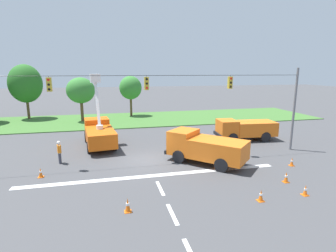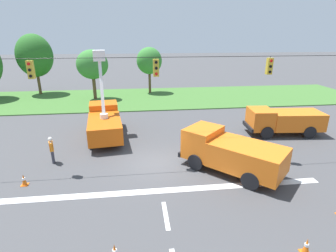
# 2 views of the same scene
# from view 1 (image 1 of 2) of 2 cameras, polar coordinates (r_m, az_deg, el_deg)

# --- Properties ---
(ground_plane) EXTENTS (200.00, 200.00, 0.00)m
(ground_plane) POSITION_cam_1_polar(r_m,az_deg,el_deg) (20.93, -4.54, -7.49)
(ground_plane) COLOR #424244
(grass_verge) EXTENTS (56.00, 12.00, 0.10)m
(grass_verge) POSITION_cam_1_polar(r_m,az_deg,el_deg) (38.27, -8.64, 1.39)
(grass_verge) COLOR #3D6B2D
(grass_verge) RESTS_ON ground
(lane_markings) EXTENTS (17.60, 15.25, 0.01)m
(lane_markings) POSITION_cam_1_polar(r_m,az_deg,el_deg) (16.69, -2.07, -12.63)
(lane_markings) COLOR silver
(lane_markings) RESTS_ON ground
(signal_gantry) EXTENTS (26.20, 0.33, 7.20)m
(signal_gantry) POSITION_cam_1_polar(r_m,az_deg,el_deg) (19.90, -4.70, 4.64)
(signal_gantry) COLOR slate
(signal_gantry) RESTS_ON ground
(tree_west) EXTENTS (4.57, 4.25, 7.89)m
(tree_west) POSITION_cam_1_polar(r_m,az_deg,el_deg) (42.99, -28.62, 8.08)
(tree_west) COLOR brown
(tree_west) RESTS_ON ground
(tree_centre) EXTENTS (3.78, 3.23, 6.10)m
(tree_centre) POSITION_cam_1_polar(r_m,az_deg,el_deg) (37.83, -18.48, 7.32)
(tree_centre) COLOR brown
(tree_centre) RESTS_ON ground
(tree_east) EXTENTS (3.39, 2.90, 6.20)m
(tree_east) POSITION_cam_1_polar(r_m,az_deg,el_deg) (40.84, -8.16, 8.20)
(tree_east) COLOR brown
(tree_east) RESTS_ON ground
(utility_truck_bucket_lift) EXTENTS (3.19, 6.88, 6.66)m
(utility_truck_bucket_lift) POSITION_cam_1_polar(r_m,az_deg,el_deg) (25.41, -14.79, -1.20)
(utility_truck_bucket_lift) COLOR #D6560F
(utility_truck_bucket_lift) RESTS_ON ground
(utility_truck_support_near) EXTENTS (5.98, 6.01, 2.34)m
(utility_truck_support_near) POSITION_cam_1_polar(r_m,az_deg,el_deg) (20.23, 8.07, -4.54)
(utility_truck_support_near) COLOR orange
(utility_truck_support_near) RESTS_ON ground
(utility_truck_support_far) EXTENTS (6.16, 2.82, 2.11)m
(utility_truck_support_far) POSITION_cam_1_polar(r_m,az_deg,el_deg) (27.82, 16.45, -0.52)
(utility_truck_support_far) COLOR orange
(utility_truck_support_far) RESTS_ON ground
(road_worker) EXTENTS (0.36, 0.62, 1.77)m
(road_worker) POSITION_cam_1_polar(r_m,az_deg,el_deg) (21.57, -22.59, -5.01)
(road_worker) COLOR #383842
(road_worker) RESTS_ON ground
(traffic_cone_foreground_left) EXTENTS (0.36, 0.36, 0.73)m
(traffic_cone_foreground_left) POSITION_cam_1_polar(r_m,az_deg,el_deg) (13.81, -8.76, -16.68)
(traffic_cone_foreground_left) COLOR orange
(traffic_cone_foreground_left) RESTS_ON ground
(traffic_cone_foreground_right) EXTENTS (0.36, 0.36, 0.62)m
(traffic_cone_foreground_right) POSITION_cam_1_polar(r_m,az_deg,el_deg) (17.16, 27.73, -12.29)
(traffic_cone_foreground_right) COLOR orange
(traffic_cone_foreground_right) RESTS_ON ground
(traffic_cone_mid_left) EXTENTS (0.36, 0.36, 0.67)m
(traffic_cone_mid_left) POSITION_cam_1_polar(r_m,az_deg,el_deg) (19.55, -25.99, -9.12)
(traffic_cone_mid_left) COLOR orange
(traffic_cone_mid_left) RESTS_ON ground
(traffic_cone_mid_right) EXTENTS (0.36, 0.36, 0.67)m
(traffic_cone_mid_right) POSITION_cam_1_polar(r_m,az_deg,el_deg) (15.50, 19.56, -14.07)
(traffic_cone_mid_right) COLOR orange
(traffic_cone_mid_right) RESTS_ON ground
(traffic_cone_near_bucket) EXTENTS (0.36, 0.36, 0.71)m
(traffic_cone_near_bucket) POSITION_cam_1_polar(r_m,az_deg,el_deg) (18.48, 24.33, -10.09)
(traffic_cone_near_bucket) COLOR orange
(traffic_cone_near_bucket) RESTS_ON ground
(traffic_cone_far_left) EXTENTS (0.36, 0.36, 0.65)m
(traffic_cone_far_left) POSITION_cam_1_polar(r_m,az_deg,el_deg) (21.72, 25.36, -7.04)
(traffic_cone_far_left) COLOR orange
(traffic_cone_far_left) RESTS_ON ground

